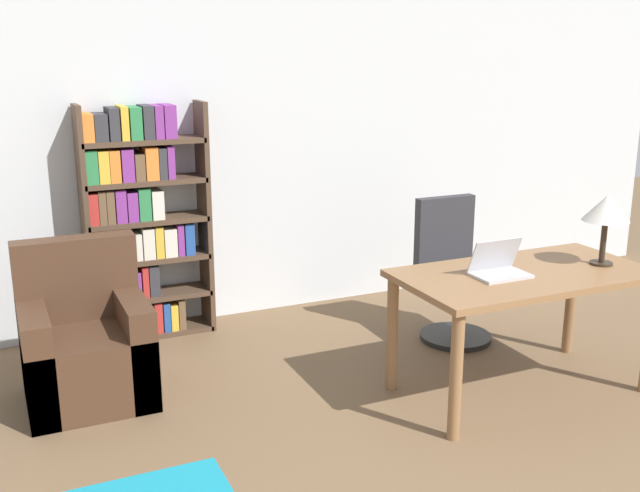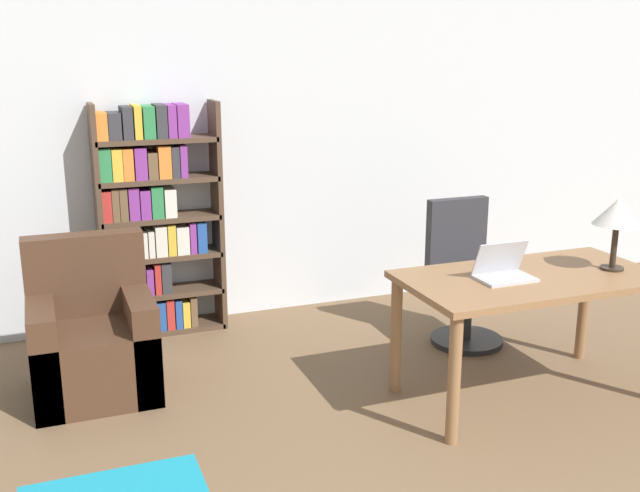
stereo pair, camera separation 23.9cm
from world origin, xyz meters
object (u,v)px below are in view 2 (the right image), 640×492
object	(u,v)px
armchair	(93,343)
office_chair	(464,278)
bookshelf	(151,223)
laptop	(503,271)
desk	(530,292)
table_lamp	(618,214)

from	to	relation	value
armchair	office_chair	bearing A→B (deg)	-1.44
office_chair	armchair	world-z (taller)	office_chair
bookshelf	laptop	bearing A→B (deg)	-47.29
office_chair	armchair	distance (m)	2.58
laptop	armchair	bearing A→B (deg)	156.28
desk	laptop	distance (m)	0.25
table_lamp	bookshelf	xyz separation A→B (m)	(-2.47, 1.95, -0.28)
bookshelf	armchair	bearing A→B (deg)	-120.00
armchair	laptop	bearing A→B (deg)	-23.72
desk	office_chair	world-z (taller)	office_chair
desk	bookshelf	xyz separation A→B (m)	(-1.94, 1.88, 0.17)
desk	laptop	bearing A→B (deg)	179.29
armchair	desk	bearing A→B (deg)	-22.03
table_lamp	bookshelf	size ratio (longest dim) A/B	0.26
desk	bookshelf	size ratio (longest dim) A/B	0.90
laptop	armchair	xyz separation A→B (m)	(-2.25, 0.99, -0.50)
bookshelf	table_lamp	bearing A→B (deg)	-38.37
desk	laptop	xyz separation A→B (m)	(-0.20, 0.00, 0.16)
desk	laptop	world-z (taller)	laptop
desk	table_lamp	size ratio (longest dim) A/B	3.52
office_chair	bookshelf	distance (m)	2.30
office_chair	table_lamp	bearing A→B (deg)	-67.81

